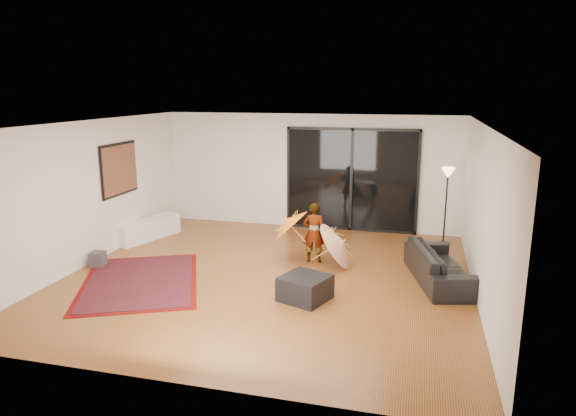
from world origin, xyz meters
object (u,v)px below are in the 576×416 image
(ottoman, at_px, (305,288))
(child, at_px, (314,233))
(media_console, at_px, (148,229))
(sofa, at_px, (440,265))

(ottoman, distance_m, child, 1.88)
(media_console, bearing_deg, child, 9.24)
(media_console, relative_size, child, 1.37)
(ottoman, relative_size, child, 0.58)
(sofa, bearing_deg, ottoman, 108.55)
(media_console, xyz_separation_m, ottoman, (4.11, -2.42, -0.03))
(sofa, relative_size, ottoman, 2.99)
(sofa, bearing_deg, child, 64.16)
(sofa, relative_size, child, 1.74)
(media_console, height_order, sofa, sofa)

